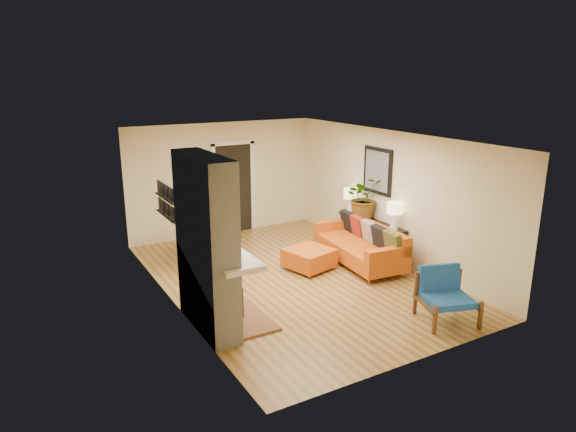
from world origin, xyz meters
The scene contains 10 objects.
room_shell centered at (0.60, 2.63, 1.24)m, with size 6.50×6.50×6.50m.
fireplace centered at (-2.00, -1.00, 1.24)m, with size 1.09×1.68×2.60m.
sofa centered at (1.62, 0.04, 0.38)m, with size 1.12×2.24×0.85m.
ottoman centered at (0.50, 0.25, 0.23)m, with size 0.97×0.97×0.40m.
blue_chair centered at (1.20, -2.53, 0.44)m, with size 0.97×0.96×0.81m.
dining_table centered at (-1.11, 1.64, 0.64)m, with size 1.20×1.85×0.98m.
console_table centered at (2.07, 0.34, 0.58)m, with size 0.34×1.85×0.72m.
lamp_near centered at (2.07, -0.34, 1.06)m, with size 0.30×0.30×0.54m.
lamp_far centered at (2.07, 1.08, 1.06)m, with size 0.30×0.30×0.54m.
houseplant centered at (2.06, 0.59, 1.18)m, with size 0.81×0.70×0.90m, color #1E5919.
Camera 1 is at (-4.48, -7.64, 3.69)m, focal length 32.00 mm.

